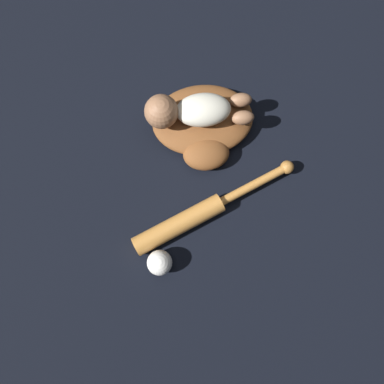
% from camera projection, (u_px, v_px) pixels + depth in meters
% --- Properties ---
extents(ground_plane, '(6.00, 6.00, 0.00)m').
position_uv_depth(ground_plane, '(202.00, 109.00, 1.28)').
color(ground_plane, black).
extents(baseball_glove, '(0.36, 0.33, 0.07)m').
position_uv_depth(baseball_glove, '(202.00, 125.00, 1.23)').
color(baseball_glove, brown).
rests_on(baseball_glove, ground).
extents(baby_figure, '(0.34, 0.13, 0.11)m').
position_uv_depth(baby_figure, '(190.00, 110.00, 1.15)').
color(baby_figure, silver).
rests_on(baby_figure, baseball_glove).
extents(baseball_bat, '(0.51, 0.31, 0.06)m').
position_uv_depth(baseball_bat, '(196.00, 215.00, 1.17)').
color(baseball_bat, '#C6843D').
rests_on(baseball_bat, ground).
extents(baseball, '(0.08, 0.08, 0.08)m').
position_uv_depth(baseball, '(160.00, 263.00, 1.13)').
color(baseball, white).
rests_on(baseball, ground).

